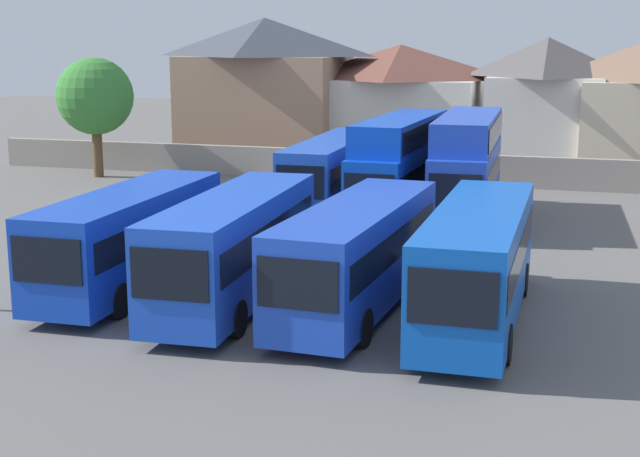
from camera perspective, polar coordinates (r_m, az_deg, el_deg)
ground at (r=46.51m, az=5.18°, el=1.43°), size 140.00×140.00×0.00m
depot_boundary_wall at (r=53.51m, az=6.73°, el=3.76°), size 56.00×0.50×1.80m
bus_1 at (r=31.45m, az=-11.78°, el=-0.33°), size 2.74×10.34×3.35m
bus_2 at (r=29.24m, az=-5.32°, el=-0.90°), size 2.93×10.68×3.49m
bus_3 at (r=28.39m, az=2.38°, el=-1.38°), size 3.11×10.78×3.36m
bus_4 at (r=27.48m, az=9.84°, el=-1.86°), size 2.62×10.88×3.49m
bus_5 at (r=44.61m, az=0.84°, el=3.65°), size 2.69×11.66×3.54m
bus_6 at (r=43.38m, az=5.01°, el=4.23°), size 2.86×10.88×4.71m
bus_7 at (r=42.78m, az=9.20°, el=4.15°), size 2.88×10.80×4.91m
house_terrace_left at (r=64.07m, az=-3.44°, el=8.79°), size 11.13×8.39×9.67m
house_terrace_centre at (r=63.06m, az=5.02°, el=7.88°), size 11.05×8.06×7.87m
house_terrace_right at (r=61.14m, az=13.92°, el=7.69°), size 7.50×7.87×8.37m
tree_left_of_lot at (r=57.00m, az=-13.89°, el=7.99°), size 4.62×4.62×7.20m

